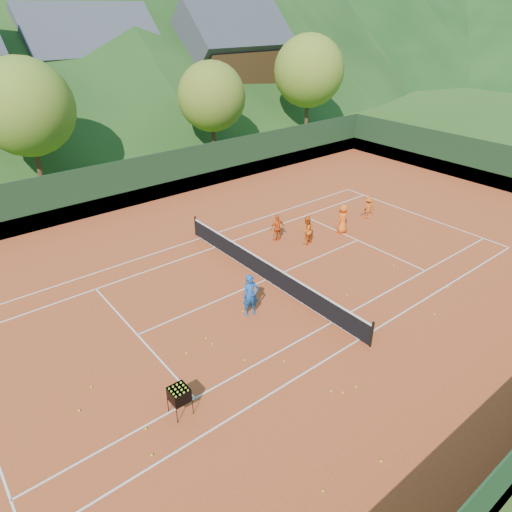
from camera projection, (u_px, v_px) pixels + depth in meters
ground at (266, 280)px, 20.91m from camera, size 400.00×400.00×0.00m
clay_court at (266, 280)px, 20.90m from camera, size 40.00×24.00×0.02m
coach at (251, 295)px, 18.11m from camera, size 0.76×0.60×1.83m
student_a at (306, 230)px, 23.72m from camera, size 0.85×0.72×1.54m
student_b at (277, 228)px, 24.05m from camera, size 0.91×0.51×1.47m
student_c at (343, 219)px, 24.90m from camera, size 0.88×0.65×1.64m
student_d at (368, 208)px, 26.64m from camera, size 0.98×0.79×1.32m
tennis_ball_0 at (212, 344)px, 16.86m from camera, size 0.07×0.07×0.07m
tennis_ball_1 at (187, 353)px, 16.42m from camera, size 0.07×0.07×0.07m
tennis_ball_2 at (394, 265)px, 21.99m from camera, size 0.07×0.07×0.07m
tennis_ball_3 at (152, 455)px, 12.69m from camera, size 0.07×0.07×0.07m
tennis_ball_4 at (206, 338)px, 17.15m from camera, size 0.07×0.07×0.07m
tennis_ball_5 at (381, 461)px, 12.52m from camera, size 0.07×0.07×0.07m
tennis_ball_6 at (331, 391)px, 14.80m from camera, size 0.07×0.07×0.07m
tennis_ball_7 at (146, 429)px, 13.48m from camera, size 0.07×0.07×0.07m
tennis_ball_8 at (245, 360)px, 16.10m from camera, size 0.07×0.07×0.07m
tennis_ball_9 at (79, 411)px, 14.09m from camera, size 0.07×0.07×0.07m
tennis_ball_10 at (243, 312)px, 18.65m from camera, size 0.07×0.07×0.07m
tennis_ball_11 at (323, 491)px, 11.76m from camera, size 0.07×0.07×0.07m
tennis_ball_12 at (356, 387)px, 14.97m from camera, size 0.07×0.07×0.07m
tennis_ball_13 at (343, 393)px, 14.75m from camera, size 0.07×0.07×0.07m
tennis_ball_14 at (435, 314)px, 18.48m from camera, size 0.07×0.07×0.07m
tennis_ball_15 at (448, 287)px, 20.26m from camera, size 0.07×0.07×0.07m
tennis_ball_16 at (347, 295)px, 19.73m from camera, size 0.07×0.07×0.07m
tennis_ball_17 at (284, 361)px, 16.05m from camera, size 0.07×0.07×0.07m
tennis_ball_18 at (91, 387)px, 14.97m from camera, size 0.07×0.07×0.07m
court_lines at (266, 280)px, 20.90m from camera, size 23.83×11.03×0.00m
tennis_net at (266, 270)px, 20.66m from camera, size 0.10×12.07×1.10m
perimeter_fence at (266, 256)px, 20.30m from camera, size 40.40×24.24×3.00m
ball_hopper at (179, 395)px, 13.70m from camera, size 0.57×0.57×1.00m
chalet_mid at (93, 76)px, 45.04m from camera, size 12.65×8.82×11.45m
chalet_right at (231, 66)px, 49.86m from camera, size 11.50×8.82×11.91m
tree_b at (25, 107)px, 29.89m from camera, size 6.40×6.40×8.40m
tree_c at (212, 97)px, 37.20m from camera, size 5.60×5.60×7.35m
tree_d at (309, 71)px, 43.99m from camera, size 6.80×6.80×8.93m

